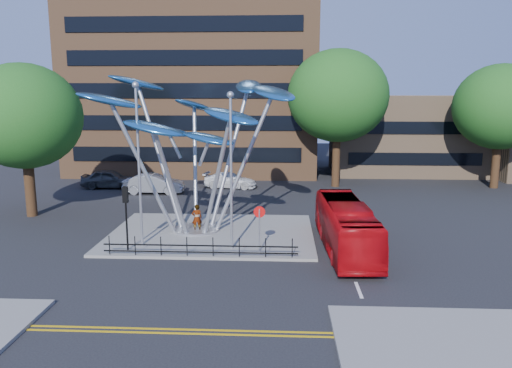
# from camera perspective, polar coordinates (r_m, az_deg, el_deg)

# --- Properties ---
(ground) EXTENTS (120.00, 120.00, 0.00)m
(ground) POSITION_cam_1_polar(r_m,az_deg,el_deg) (24.26, -4.68, -9.86)
(ground) COLOR black
(ground) RESTS_ON ground
(traffic_island) EXTENTS (12.00, 9.00, 0.15)m
(traffic_island) POSITION_cam_1_polar(r_m,az_deg,el_deg) (30.01, -5.08, -5.68)
(traffic_island) COLOR slate
(traffic_island) RESTS_ON ground
(double_yellow_near) EXTENTS (40.00, 0.12, 0.01)m
(double_yellow_near) POSITION_cam_1_polar(r_m,az_deg,el_deg) (18.82, -7.17, -16.20)
(double_yellow_near) COLOR gold
(double_yellow_near) RESTS_ON ground
(double_yellow_far) EXTENTS (40.00, 0.12, 0.01)m
(double_yellow_far) POSITION_cam_1_polar(r_m,az_deg,el_deg) (18.55, -7.34, -16.61)
(double_yellow_far) COLOR gold
(double_yellow_far) RESTS_ON ground
(brick_tower) EXTENTS (25.00, 15.00, 30.00)m
(brick_tower) POSITION_cam_1_polar(r_m,az_deg,el_deg) (55.67, -6.82, 17.25)
(brick_tower) COLOR brown
(brick_tower) RESTS_ON ground
(low_building_near) EXTENTS (15.00, 8.00, 8.00)m
(low_building_near) POSITION_cam_1_polar(r_m,az_deg,el_deg) (54.27, 16.74, 5.42)
(low_building_near) COLOR #9C7C5B
(low_building_near) RESTS_ON ground
(tree_right) EXTENTS (8.80, 8.80, 12.11)m
(tree_right) POSITION_cam_1_polar(r_m,az_deg,el_deg) (44.80, 9.34, 9.90)
(tree_right) COLOR black
(tree_right) RESTS_ON ground
(tree_left) EXTENTS (7.60, 7.60, 10.32)m
(tree_left) POSITION_cam_1_polar(r_m,az_deg,el_deg) (36.79, -24.99, 7.01)
(tree_left) COLOR black
(tree_left) RESTS_ON ground
(tree_far) EXTENTS (8.00, 8.00, 10.81)m
(tree_far) POSITION_cam_1_polar(r_m,az_deg,el_deg) (48.39, 26.18, 7.90)
(tree_far) COLOR black
(tree_far) RESTS_ON ground
(leaf_sculpture) EXTENTS (12.72, 9.54, 9.51)m
(leaf_sculpture) POSITION_cam_1_polar(r_m,az_deg,el_deg) (29.70, -7.17, 7.44)
(leaf_sculpture) COLOR #9EA0A5
(leaf_sculpture) RESTS_ON traffic_island
(street_lamp_left) EXTENTS (0.36, 0.36, 8.80)m
(street_lamp_left) POSITION_cam_1_polar(r_m,az_deg,el_deg) (27.29, -13.30, 3.77)
(street_lamp_left) COLOR #9EA0A5
(street_lamp_left) RESTS_ON traffic_island
(street_lamp_right) EXTENTS (0.36, 0.36, 8.30)m
(street_lamp_right) POSITION_cam_1_polar(r_m,az_deg,el_deg) (25.88, -2.88, 3.10)
(street_lamp_right) COLOR #9EA0A5
(street_lamp_right) RESTS_ON traffic_island
(traffic_light_island) EXTENTS (0.28, 0.18, 3.42)m
(traffic_light_island) POSITION_cam_1_polar(r_m,az_deg,el_deg) (26.94, -14.67, -2.30)
(traffic_light_island) COLOR black
(traffic_light_island) RESTS_ON traffic_island
(no_entry_sign_island) EXTENTS (0.60, 0.10, 2.45)m
(no_entry_sign_island) POSITION_cam_1_polar(r_m,az_deg,el_deg) (25.93, 0.39, -4.26)
(no_entry_sign_island) COLOR #9EA0A5
(no_entry_sign_island) RESTS_ON traffic_island
(pedestrian_railing_front) EXTENTS (10.00, 0.06, 1.00)m
(pedestrian_railing_front) POSITION_cam_1_polar(r_m,az_deg,el_deg) (25.81, -6.42, -7.33)
(pedestrian_railing_front) COLOR black
(pedestrian_railing_front) RESTS_ON traffic_island
(red_bus) EXTENTS (2.63, 9.59, 2.65)m
(red_bus) POSITION_cam_1_polar(r_m,az_deg,el_deg) (27.25, 10.23, -4.77)
(red_bus) COLOR #B7080E
(red_bus) RESTS_ON ground
(pedestrian) EXTENTS (0.69, 0.54, 1.67)m
(pedestrian) POSITION_cam_1_polar(r_m,az_deg,el_deg) (30.09, -6.78, -3.88)
(pedestrian) COLOR gray
(pedestrian) RESTS_ON traffic_island
(parked_car_left) EXTENTS (4.92, 2.13, 1.65)m
(parked_car_left) POSITION_cam_1_polar(r_m,az_deg,el_deg) (45.89, -16.38, 0.57)
(parked_car_left) COLOR #3A3D41
(parked_car_left) RESTS_ON ground
(parked_car_mid) EXTENTS (5.03, 1.86, 1.64)m
(parked_car_mid) POSITION_cam_1_polar(r_m,az_deg,el_deg) (42.59, -11.59, 0.03)
(parked_car_mid) COLOR #A3A6AA
(parked_car_mid) RESTS_ON ground
(parked_car_right) EXTENTS (4.85, 2.46, 1.35)m
(parked_car_right) POSITION_cam_1_polar(r_m,az_deg,el_deg) (44.22, -2.98, 0.42)
(parked_car_right) COLOR white
(parked_car_right) RESTS_ON ground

